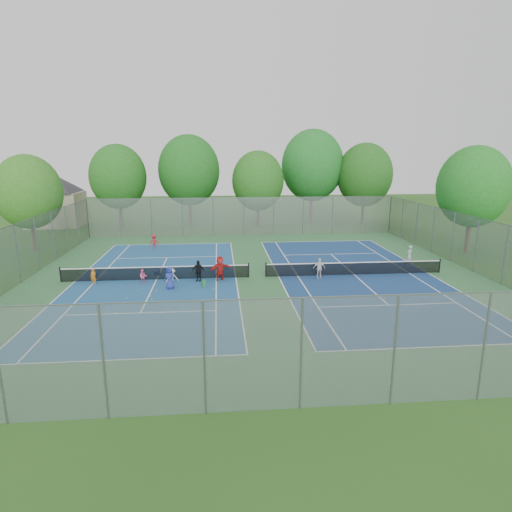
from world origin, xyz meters
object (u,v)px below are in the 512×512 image
at_px(net_right, 354,269).
at_px(ball_hopper, 204,283).
at_px(instructor, 409,256).
at_px(net_left, 156,273).
at_px(ball_crate, 157,273).

distance_m(net_right, ball_hopper, 10.86).
height_order(ball_hopper, instructor, instructor).
relative_size(net_left, instructor, 7.75).
xyz_separation_m(ball_hopper, instructor, (15.60, 3.86, 0.60)).
distance_m(ball_hopper, instructor, 16.08).
relative_size(net_right, instructor, 7.75).
height_order(net_right, instructor, instructor).
bearing_deg(net_right, ball_crate, 175.37).
bearing_deg(ball_crate, net_right, -4.63).
bearing_deg(ball_hopper, net_right, 10.28).
xyz_separation_m(net_left, net_right, (14.00, 0.00, 0.00)).
bearing_deg(ball_crate, ball_hopper, -41.98).
height_order(net_left, net_right, same).
bearing_deg(net_left, ball_hopper, -30.30).
distance_m(ball_crate, ball_hopper, 4.61).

